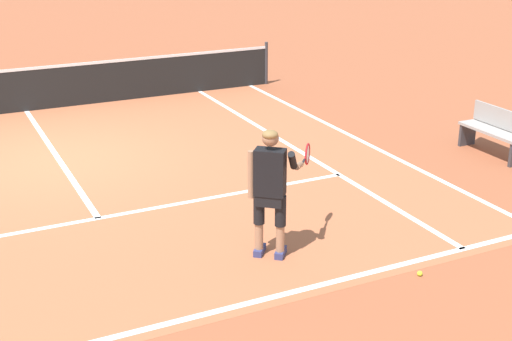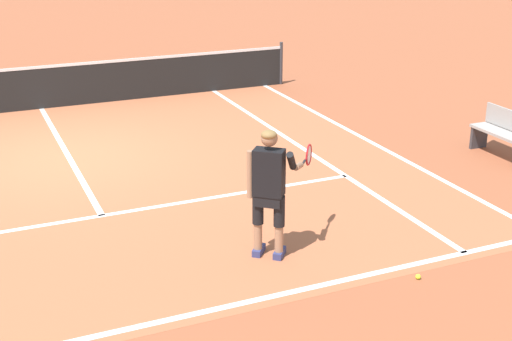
{
  "view_description": "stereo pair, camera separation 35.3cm",
  "coord_description": "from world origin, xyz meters",
  "views": [
    {
      "loc": [
        -2.05,
        -12.36,
        4.26
      ],
      "look_at": [
        1.71,
        -4.6,
        1.05
      ],
      "focal_mm": 49.89,
      "sensor_mm": 36.0,
      "label": 1
    },
    {
      "loc": [
        -1.72,
        -12.5,
        4.26
      ],
      "look_at": [
        1.71,
        -4.6,
        1.05
      ],
      "focal_mm": 49.89,
      "sensor_mm": 36.0,
      "label": 2
    }
  ],
  "objects": [
    {
      "name": "tennis_player",
      "position": [
        1.74,
        -4.98,
        0.99
      ],
      "size": [
        1.13,
        0.8,
        1.71
      ],
      "color": "navy",
      "rests_on": "ground"
    },
    {
      "name": "court_inner_surface",
      "position": [
        0.0,
        -1.2,
        0.0
      ],
      "size": [
        10.98,
        9.89,
        0.0
      ],
      "primitive_type": "cube",
      "color": "#B2603D",
      "rests_on": "ground"
    },
    {
      "name": "tennis_ball_near_feet",
      "position": [
        3.13,
        -6.28,
        0.03
      ],
      "size": [
        0.07,
        0.07,
        0.07
      ],
      "primitive_type": "sphere",
      "color": "#CCE02D",
      "rests_on": "ground"
    },
    {
      "name": "line_doubles_right",
      "position": [
        5.49,
        -1.2,
        0.0
      ],
      "size": [
        0.1,
        9.49,
        0.01
      ],
      "primitive_type": "cube",
      "color": "white",
      "rests_on": "ground"
    },
    {
      "name": "line_baseline",
      "position": [
        0.0,
        -5.95,
        0.0
      ],
      "size": [
        10.98,
        0.1,
        0.01
      ],
      "primitive_type": "cube",
      "color": "white",
      "rests_on": "ground"
    },
    {
      "name": "tennis_net",
      "position": [
        0.0,
        3.54,
        0.5
      ],
      "size": [
        11.96,
        0.08,
        1.07
      ],
      "color": "#333338",
      "rests_on": "ground"
    },
    {
      "name": "line_service",
      "position": [
        0.0,
        -2.86,
        0.0
      ],
      "size": [
        8.23,
        0.1,
        0.01
      ],
      "primitive_type": "cube",
      "color": "white",
      "rests_on": "ground"
    },
    {
      "name": "courtside_bench",
      "position": [
        7.21,
        -3.19,
        0.45
      ],
      "size": [
        0.4,
        1.4,
        0.85
      ],
      "color": "#9E9993",
      "rests_on": "ground"
    },
    {
      "name": "line_centre_service",
      "position": [
        0.0,
        0.34,
        0.0
      ],
      "size": [
        0.1,
        6.4,
        0.01
      ],
      "primitive_type": "cube",
      "color": "white",
      "rests_on": "ground"
    },
    {
      "name": "line_singles_right",
      "position": [
        4.12,
        -1.2,
        0.0
      ],
      "size": [
        0.1,
        9.49,
        0.01
      ],
      "primitive_type": "cube",
      "color": "white",
      "rests_on": "ground"
    },
    {
      "name": "ground_plane",
      "position": [
        0.0,
        0.0,
        0.0
      ],
      "size": [
        80.0,
        80.0,
        0.0
      ],
      "primitive_type": "plane",
      "color": "#9E5133"
    }
  ]
}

